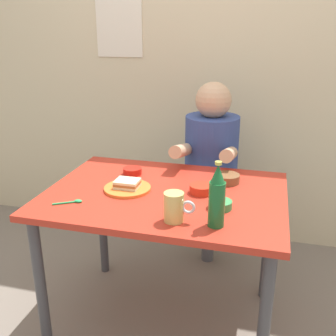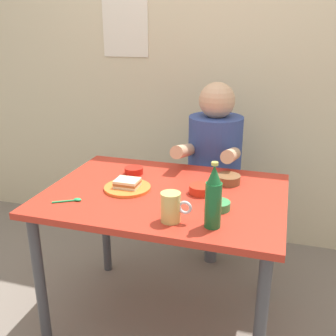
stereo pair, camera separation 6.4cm
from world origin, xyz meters
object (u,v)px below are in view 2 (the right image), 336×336
Objects in this scene: dining_table at (165,210)px; condiment_bowl_brown at (228,179)px; beer_bottle at (213,198)px; sandwich at (127,183)px; beer_mug at (171,207)px; stool at (212,213)px; plate_orange at (127,188)px; person_seated at (215,151)px.

condiment_bowl_brown reaches higher than dining_table.
dining_table is at bearing 135.64° from beer_bottle.
dining_table is at bearing 7.58° from sandwich.
dining_table is 0.33m from beer_mug.
stool is 0.62m from condiment_bowl_brown.
plate_orange is (-0.30, -0.65, 0.40)m from stool.
sandwich is 0.92× the size of condiment_bowl_brown.
beer_mug is (0.11, -0.27, 0.15)m from dining_table.
beer_bottle is (0.45, -0.24, 0.09)m from sandwich.
sandwich reaches higher than dining_table.
stool is 0.63× the size of person_seated.
stool is 1.01m from beer_mug.
stool is 1.05m from beer_bottle.
dining_table is 0.44m from beer_bottle.
dining_table is at bearing 112.26° from beer_mug.
stool is 3.75× the size of condiment_bowl_brown.
stool is at bearing 89.54° from beer_mug.
dining_table is at bearing 7.58° from plate_orange.
plate_orange is at bearing -114.76° from person_seated.
condiment_bowl_brown is at bearing 25.71° from plate_orange.
condiment_bowl_brown is at bearing 91.21° from beer_bottle.
condiment_bowl_brown is (0.15, -0.44, 0.41)m from stool.
person_seated is at bearing -90.00° from stool.
plate_orange is 0.02m from sandwich.
beer_bottle is at bearing -44.36° from dining_table.
beer_bottle is 2.18× the size of condiment_bowl_brown.
beer_mug is at bearing -179.08° from beer_bottle.
sandwich reaches higher than stool.
plate_orange is 0.38m from beer_mug.
person_seated is at bearing 79.18° from dining_table.
stool is at bearing 65.62° from plate_orange.
person_seated is 6.00× the size of condiment_bowl_brown.
condiment_bowl_brown is at bearing 25.71° from sandwich.
sandwich is at bearing -114.38° from stool.
sandwich is 0.49m from condiment_bowl_brown.
condiment_bowl_brown is at bearing -71.11° from person_seated.
beer_mug is at bearing -40.58° from sandwich.
beer_mug is at bearing -108.48° from condiment_bowl_brown.
beer_bottle is (0.45, -0.24, 0.11)m from plate_orange.
person_seated reaches higher than dining_table.
dining_table is at bearing -100.63° from stool.
beer_mug is 1.05× the size of condiment_bowl_brown.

